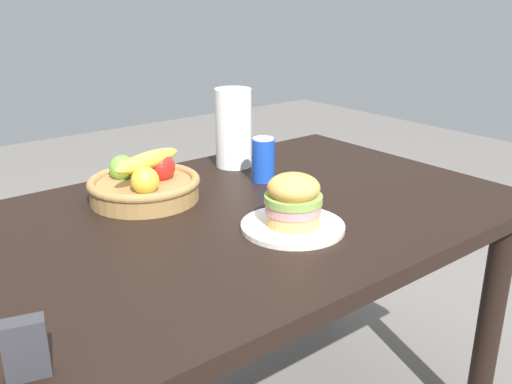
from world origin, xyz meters
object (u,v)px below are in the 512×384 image
soda_can (263,160)px  paper_towel_roll (233,128)px  plate (293,226)px  napkin_holder (26,349)px  sandwich (293,199)px  fruit_basket (145,183)px

soda_can → paper_towel_roll: size_ratio=0.53×
plate → napkin_holder: size_ratio=2.66×
plate → soda_can: bearing=61.9°
plate → paper_towel_roll: bearing=68.8°
soda_can → sandwich: bearing=-118.1°
sandwich → soda_can: 0.35m
soda_can → plate: bearing=-118.1°
paper_towel_roll → plate: bearing=-111.2°
fruit_basket → napkin_holder: fruit_basket is taller
sandwich → napkin_holder: sandwich is taller
sandwich → soda_can: bearing=61.9°
fruit_basket → paper_towel_roll: 0.38m
fruit_basket → paper_towel_roll: paper_towel_roll is taller
soda_can → napkin_holder: size_ratio=1.40×
sandwich → fruit_basket: fruit_basket is taller
plate → soda_can: 0.36m
napkin_holder → plate: bearing=29.7°
soda_can → napkin_holder: bearing=-150.0°
napkin_holder → sandwich: bearing=29.7°
soda_can → fruit_basket: 0.35m
plate → paper_towel_roll: paper_towel_roll is taller
plate → paper_towel_roll: 0.53m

